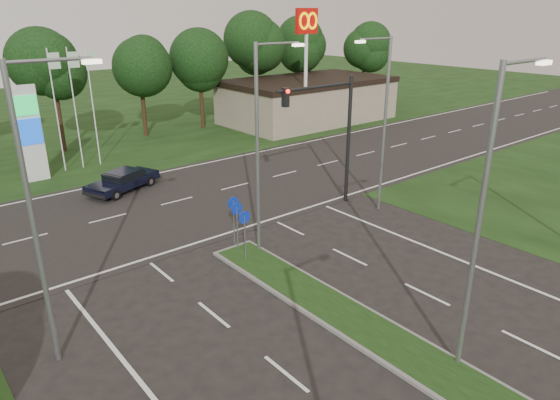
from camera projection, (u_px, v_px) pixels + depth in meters
verge_far at (19, 119)px, 50.14m from camera, size 160.00×50.00×0.02m
cross_road at (161, 205)px, 27.73m from camera, size 160.00×12.00×0.02m
commercial_building at (308, 100)px, 48.77m from camera, size 16.00×9.00×4.00m
streetlight_median_near at (485, 209)px, 13.52m from camera, size 2.53×0.22×9.00m
streetlight_median_far at (261, 140)px, 20.75m from camera, size 2.53×0.22×9.00m
streetlight_left_far at (38, 205)px, 13.78m from camera, size 2.53×0.22×9.00m
streetlight_right_far at (383, 117)px, 25.38m from camera, size 2.53×0.22×9.00m
traffic_signal at (332, 123)px, 26.02m from camera, size 5.10×0.42×7.00m
median_signs at (238, 218)px, 21.63m from camera, size 1.16×1.76×2.38m
gas_pylon at (33, 131)px, 30.89m from camera, size 5.80×1.26×8.00m
mcdonalds_sign at (307, 39)px, 41.37m from camera, size 2.20×0.47×10.40m
treeline_far at (55, 59)px, 36.90m from camera, size 6.00×6.00×9.90m
navy_sedan at (123, 180)px, 29.79m from camera, size 4.79×3.35×1.22m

